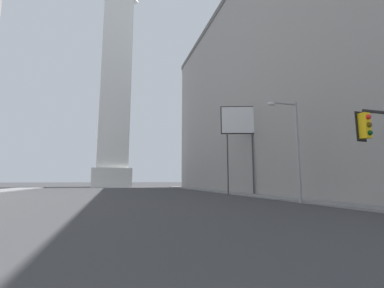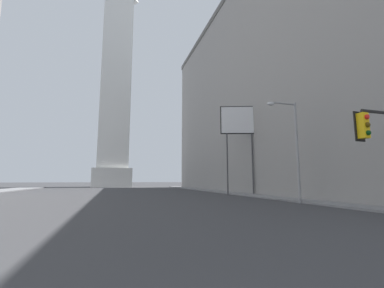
% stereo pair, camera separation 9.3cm
% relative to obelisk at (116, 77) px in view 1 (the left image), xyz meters
% --- Properties ---
extents(sidewalk_right, '(5.00, 81.00, 0.15)m').
position_rel_obelisk_xyz_m(sidewalk_right, '(16.48, -43.20, -28.59)').
color(sidewalk_right, slate).
rests_on(sidewalk_right, ground_plane).
extents(building_right, '(28.45, 56.59, 30.71)m').
position_rel_obelisk_xyz_m(building_right, '(30.15, -35.44, -13.30)').
color(building_right, gray).
rests_on(building_right, ground_plane).
extents(obelisk, '(9.22, 9.22, 59.60)m').
position_rel_obelisk_xyz_m(obelisk, '(0.00, 0.00, 0.00)').
color(obelisk, silver).
rests_on(obelisk, ground_plane).
extents(street_lamp, '(2.64, 0.36, 7.88)m').
position_rel_obelisk_xyz_m(street_lamp, '(13.53, -51.23, -23.83)').
color(street_lamp, gray).
rests_on(street_lamp, ground_plane).
extents(billboard_sign, '(4.26, 1.59, 10.62)m').
position_rel_obelisk_xyz_m(billboard_sign, '(14.47, -40.64, -20.21)').
color(billboard_sign, '#3F3F42').
rests_on(billboard_sign, ground_plane).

